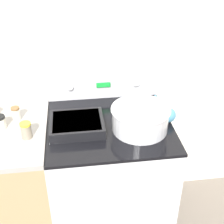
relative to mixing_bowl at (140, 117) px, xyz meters
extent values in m
cube|color=silver|center=(-0.16, 0.47, 0.26)|extent=(8.00, 0.05, 2.50)
cube|color=#BCBCC1|center=(-0.16, 0.09, -0.54)|extent=(0.72, 0.69, 0.89)
cube|color=black|center=(-0.16, 0.09, -0.09)|extent=(0.72, 0.69, 0.02)
cylinder|color=silver|center=(-0.16, -0.27, -0.16)|extent=(0.59, 0.02, 0.02)
cube|color=#BCBCC1|center=(-0.16, 0.41, 0.01)|extent=(0.72, 0.05, 0.18)
cylinder|color=white|center=(-0.38, 0.37, 0.02)|extent=(0.04, 0.02, 0.04)
cylinder|color=white|center=(0.05, 0.37, 0.02)|extent=(0.04, 0.02, 0.04)
cube|color=green|center=(-0.16, 0.37, 0.02)|extent=(0.09, 0.01, 0.03)
cube|color=tan|center=(-0.83, 0.09, -0.54)|extent=(0.62, 0.69, 0.89)
cylinder|color=silver|center=(0.00, 0.00, -0.01)|extent=(0.31, 0.31, 0.14)
torus|color=silver|center=(0.00, 0.00, 0.05)|extent=(0.33, 0.33, 0.01)
cylinder|color=beige|center=(0.00, 0.00, 0.04)|extent=(0.29, 0.29, 0.02)
cube|color=black|center=(-0.35, 0.05, -0.05)|extent=(0.30, 0.25, 0.06)
cube|color=beige|center=(-0.35, 0.05, -0.03)|extent=(0.27, 0.22, 0.03)
cylinder|color=teal|center=(0.18, 0.20, -0.07)|extent=(0.01, 0.30, 0.01)
sphere|color=teal|center=(0.18, 0.05, -0.03)|extent=(0.09, 0.09, 0.09)
cylinder|color=gray|center=(-0.62, -0.01, -0.03)|extent=(0.06, 0.06, 0.08)
cylinder|color=yellow|center=(-0.62, -0.01, 0.02)|extent=(0.06, 0.06, 0.01)
cylinder|color=beige|center=(-0.70, 0.17, -0.03)|extent=(0.05, 0.05, 0.07)
cylinder|color=brown|center=(-0.70, 0.17, 0.01)|extent=(0.05, 0.05, 0.01)
cylinder|color=beige|center=(-0.78, 0.09, -0.03)|extent=(0.06, 0.06, 0.07)
camera|label=1|loc=(-0.35, -1.42, 0.94)|focal=50.00mm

